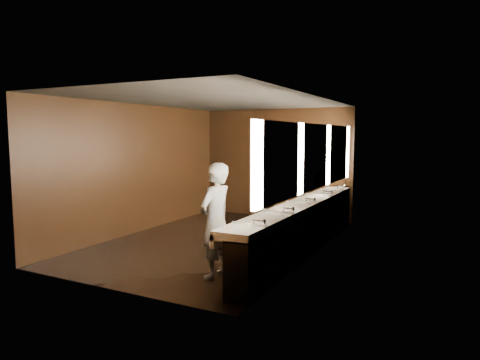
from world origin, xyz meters
name	(u,v)px	position (x,y,z in m)	size (l,w,h in m)	color
floor	(218,241)	(0.00, 0.00, 0.00)	(6.00, 6.00, 0.00)	black
ceiling	(217,100)	(0.00, 0.00, 2.80)	(4.00, 6.00, 0.02)	#2D2D2B
wall_back	(276,163)	(0.00, 3.00, 1.40)	(4.00, 0.02, 2.80)	black
wall_front	(106,189)	(0.00, -3.00, 1.40)	(4.00, 0.02, 2.80)	black
wall_left	(139,169)	(-2.00, 0.00, 1.40)	(0.02, 6.00, 2.80)	black
wall_right	(316,177)	(2.00, 0.00, 1.40)	(0.02, 6.00, 2.80)	black
sink_counter	(304,226)	(1.79, 0.00, 0.50)	(0.55, 5.40, 1.01)	black
mirror_band	(315,157)	(1.98, 0.00, 1.75)	(0.06, 5.03, 1.15)	#FFE7C5
person	(216,221)	(1.06, -1.88, 0.86)	(0.63, 0.41, 1.73)	#96B4E0
trash_bin	(258,258)	(1.58, -1.48, 0.26)	(0.33, 0.33, 0.52)	black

